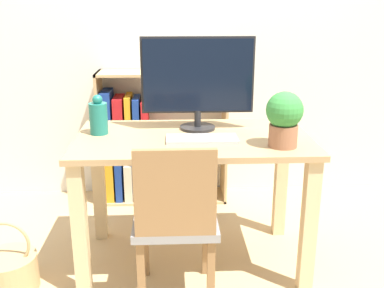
% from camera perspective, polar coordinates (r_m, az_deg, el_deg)
% --- Properties ---
extents(ground_plane, '(10.00, 10.00, 0.00)m').
position_cam_1_polar(ground_plane, '(2.67, 0.10, -14.50)').
color(ground_plane, tan).
extents(wall_back, '(8.00, 0.05, 2.60)m').
position_cam_1_polar(wall_back, '(3.31, -0.77, 15.57)').
color(wall_back, silver).
rests_on(wall_back, ground_plane).
extents(desk, '(1.23, 0.70, 0.74)m').
position_cam_1_polar(desk, '(2.40, 0.11, -2.33)').
color(desk, tan).
rests_on(desk, ground_plane).
extents(monitor, '(0.61, 0.19, 0.50)m').
position_cam_1_polar(monitor, '(2.44, 0.74, 8.33)').
color(monitor, '#232326').
rests_on(monitor, desk).
extents(keyboard, '(0.36, 0.14, 0.02)m').
position_cam_1_polar(keyboard, '(2.29, 1.26, 0.66)').
color(keyboard, '#B2B2B7').
rests_on(keyboard, desk).
extents(vase, '(0.10, 0.10, 0.21)m').
position_cam_1_polar(vase, '(2.43, -11.79, 3.37)').
color(vase, '#1E7266').
rests_on(vase, desk).
extents(potted_plant, '(0.18, 0.18, 0.27)m').
position_cam_1_polar(potted_plant, '(2.20, 11.63, 3.36)').
color(potted_plant, '#9E6647').
rests_on(potted_plant, desk).
extents(chair, '(0.40, 0.40, 0.83)m').
position_cam_1_polar(chair, '(2.14, -2.12, -9.35)').
color(chair, gray).
rests_on(chair, ground_plane).
extents(bookshelf, '(0.91, 0.28, 0.95)m').
position_cam_1_polar(bookshelf, '(3.29, -6.60, -0.22)').
color(bookshelf, tan).
rests_on(bookshelf, ground_plane).
extents(basket, '(0.29, 0.29, 0.38)m').
position_cam_1_polar(basket, '(2.57, -22.21, -14.68)').
color(basket, tan).
rests_on(basket, ground_plane).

